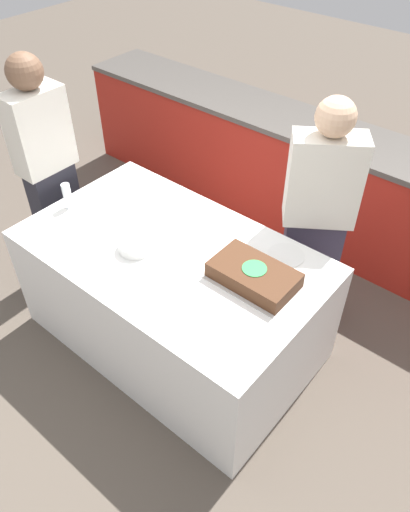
% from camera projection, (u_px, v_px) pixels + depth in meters
% --- Properties ---
extents(ground_plane, '(14.00, 14.00, 0.00)m').
position_uv_depth(ground_plane, '(176.00, 336.00, 3.38)').
color(ground_plane, brown).
extents(back_counter, '(4.40, 0.58, 0.92)m').
position_uv_depth(back_counter, '(308.00, 179.00, 4.00)').
color(back_counter, '#A82319').
rests_on(back_counter, ground_plane).
extents(dining_table, '(1.78, 1.06, 0.77)m').
position_uv_depth(dining_table, '(173.00, 296.00, 3.13)').
color(dining_table, white).
rests_on(dining_table, ground_plane).
extents(cake, '(0.50, 0.31, 0.10)m').
position_uv_depth(cake, '(254.00, 275.00, 2.65)').
color(cake, '#B7B2AD').
rests_on(cake, dining_table).
extents(plate_stack, '(0.19, 0.19, 0.06)m').
position_uv_depth(plate_stack, '(135.00, 245.00, 2.85)').
color(plate_stack, white).
rests_on(plate_stack, dining_table).
extents(wine_glass, '(0.06, 0.06, 0.17)m').
position_uv_depth(wine_glass, '(66.00, 192.00, 3.11)').
color(wine_glass, white).
rests_on(wine_glass, dining_table).
extents(side_plate_near_cake, '(0.21, 0.21, 0.00)m').
position_uv_depth(side_plate_near_cake, '(286.00, 255.00, 2.83)').
color(side_plate_near_cake, white).
rests_on(side_plate_near_cake, dining_table).
extents(person_cutting_cake, '(0.46, 0.40, 1.59)m').
position_uv_depth(person_cutting_cake, '(317.00, 217.00, 3.02)').
color(person_cutting_cake, '#383347').
rests_on(person_cutting_cake, ground_plane).
extents(person_seated_left, '(0.22, 0.38, 1.64)m').
position_uv_depth(person_seated_left, '(48.00, 171.00, 3.34)').
color(person_seated_left, '#282833').
rests_on(person_seated_left, ground_plane).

